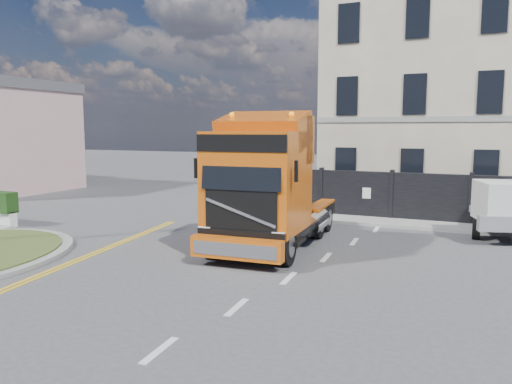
% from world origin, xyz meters
% --- Properties ---
extents(ground, '(120.00, 120.00, 0.00)m').
position_xyz_m(ground, '(0.00, 0.00, 0.00)').
color(ground, '#424244').
rests_on(ground, ground).
extents(hoarding_fence, '(18.80, 0.25, 2.00)m').
position_xyz_m(hoarding_fence, '(6.55, 9.00, 1.00)').
color(hoarding_fence, black).
rests_on(hoarding_fence, ground).
extents(georgian_building, '(12.30, 10.30, 12.80)m').
position_xyz_m(georgian_building, '(6.00, 16.50, 5.77)').
color(georgian_building, beige).
rests_on(georgian_building, ground).
extents(pavement_far, '(20.00, 1.60, 0.12)m').
position_xyz_m(pavement_far, '(6.00, 8.10, 0.06)').
color(pavement_far, gray).
rests_on(pavement_far, ground).
extents(truck, '(3.00, 7.10, 4.17)m').
position_xyz_m(truck, '(1.24, 2.13, 1.87)').
color(truck, black).
rests_on(truck, ground).
extents(flatbed_pickup, '(3.21, 5.27, 2.03)m').
position_xyz_m(flatbed_pickup, '(8.22, 7.06, 1.09)').
color(flatbed_pickup, slate).
rests_on(flatbed_pickup, ground).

